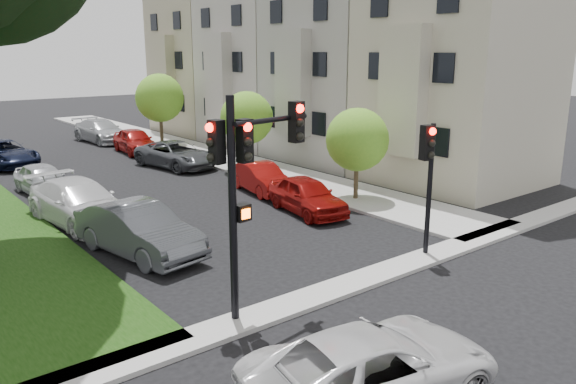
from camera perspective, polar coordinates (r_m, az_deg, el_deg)
ground at (r=14.42m, az=12.72°, el=-11.60°), size 140.00×140.00×0.00m
sidewalk_right at (r=36.75m, az=-10.28°, el=4.38°), size 3.50×44.00×0.12m
sidewalk_cross at (r=15.59m, az=6.96°, el=-9.07°), size 60.00×1.00×0.12m
house_a at (r=27.80m, az=17.07°, el=15.14°), size 7.70×7.55×15.97m
house_b at (r=32.69m, az=5.85°, el=15.44°), size 7.70×7.55×15.97m
house_c at (r=38.43m, az=-2.25°, el=15.31°), size 7.70×7.55×15.97m
house_d at (r=44.69m, az=-8.16°, el=15.03°), size 7.70×7.55×15.97m
small_tree_a at (r=23.38m, az=7.05°, el=5.29°), size 2.62×2.62×3.92m
small_tree_b at (r=29.51m, az=-4.22°, el=7.50°), size 2.77×2.77×4.15m
small_tree_c at (r=38.17m, az=-12.90°, el=9.29°), size 3.15×3.15×4.73m
traffic_signal_main at (r=12.59m, az=-4.24°, el=2.45°), size 2.58×0.68×5.27m
traffic_signal_secondary at (r=17.12m, az=14.05°, el=2.60°), size 0.55×0.44×4.12m
car_cross_near at (r=10.68m, az=8.65°, el=-17.06°), size 5.22×3.10×1.36m
car_parked_0 at (r=21.85m, az=1.94°, el=-0.33°), size 2.33×4.37×1.41m
car_parked_1 at (r=25.05m, az=-2.72°, el=1.42°), size 1.97×4.12×1.30m
car_parked_2 at (r=31.03m, az=-11.30°, el=3.76°), size 3.20×5.42×1.41m
car_parked_3 at (r=36.02m, az=-15.26°, el=5.04°), size 2.20×4.60×1.52m
car_parked_4 at (r=41.05m, az=-18.45°, el=5.91°), size 2.67×5.52×1.55m
car_parked_5 at (r=17.96m, az=-14.93°, el=-3.75°), size 2.54×5.10×1.61m
car_parked_6 at (r=21.87m, az=-20.43°, el=-1.01°), size 2.80×5.65×1.58m
car_parked_7 at (r=26.88m, az=-23.62°, el=1.18°), size 1.83×4.10×1.37m
car_parked_8 at (r=34.44m, az=-26.95°, el=3.51°), size 3.23×5.46×1.42m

